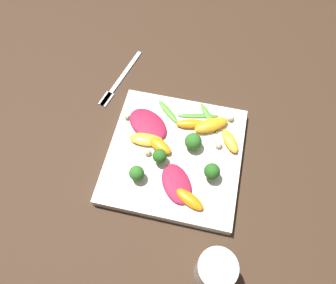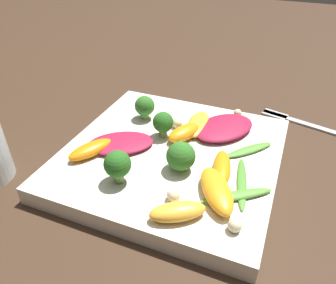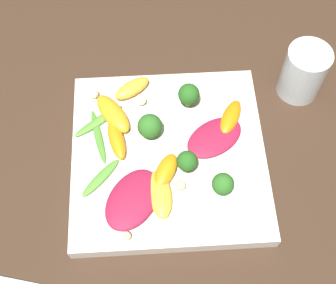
# 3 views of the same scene
# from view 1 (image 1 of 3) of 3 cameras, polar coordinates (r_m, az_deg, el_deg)

# --- Properties ---
(ground_plane) EXTENTS (2.40, 2.40, 0.00)m
(ground_plane) POSITION_cam_1_polar(r_m,az_deg,el_deg) (0.74, 1.14, -2.80)
(ground_plane) COLOR #382619
(plate) EXTENTS (0.29, 0.29, 0.03)m
(plate) POSITION_cam_1_polar(r_m,az_deg,el_deg) (0.73, 1.15, -2.39)
(plate) COLOR silver
(plate) RESTS_ON ground_plane
(drinking_glass) EXTENTS (0.07, 0.07, 0.09)m
(drinking_glass) POSITION_cam_1_polar(r_m,az_deg,el_deg) (0.64, 8.19, -21.28)
(drinking_glass) COLOR silver
(drinking_glass) RESTS_ON ground_plane
(fork) EXTENTS (0.19, 0.06, 0.01)m
(fork) POSITION_cam_1_polar(r_m,az_deg,el_deg) (0.86, -8.85, 10.06)
(fork) COLOR #B2B2B7
(fork) RESTS_ON ground_plane
(radicchio_leaf_0) EXTENTS (0.11, 0.10, 0.01)m
(radicchio_leaf_0) POSITION_cam_1_polar(r_m,az_deg,el_deg) (0.68, 1.51, -7.26)
(radicchio_leaf_0) COLOR maroon
(radicchio_leaf_0) RESTS_ON plate
(radicchio_leaf_1) EXTENTS (0.11, 0.12, 0.01)m
(radicchio_leaf_1) POSITION_cam_1_polar(r_m,az_deg,el_deg) (0.75, -3.54, 3.10)
(radicchio_leaf_1) COLOR maroon
(radicchio_leaf_1) RESTS_ON plate
(orange_segment_0) EXTENTS (0.05, 0.07, 0.02)m
(orange_segment_0) POSITION_cam_1_polar(r_m,az_deg,el_deg) (0.67, 3.75, -9.93)
(orange_segment_0) COLOR orange
(orange_segment_0) RESTS_ON plate
(orange_segment_1) EXTENTS (0.04, 0.07, 0.02)m
(orange_segment_1) POSITION_cam_1_polar(r_m,az_deg,el_deg) (0.75, 4.10, 3.19)
(orange_segment_1) COLOR orange
(orange_segment_1) RESTS_ON plate
(orange_segment_2) EXTENTS (0.07, 0.08, 0.02)m
(orange_segment_2) POSITION_cam_1_polar(r_m,az_deg,el_deg) (0.75, 7.55, 2.94)
(orange_segment_2) COLOR orange
(orange_segment_2) RESTS_ON plate
(orange_segment_3) EXTENTS (0.05, 0.06, 0.02)m
(orange_segment_3) POSITION_cam_1_polar(r_m,az_deg,el_deg) (0.72, -1.40, -0.65)
(orange_segment_3) COLOR orange
(orange_segment_3) RESTS_ON plate
(orange_segment_4) EXTENTS (0.07, 0.06, 0.02)m
(orange_segment_4) POSITION_cam_1_polar(r_m,az_deg,el_deg) (0.73, 10.74, 0.21)
(orange_segment_4) COLOR #FCAD33
(orange_segment_4) RESTS_ON plate
(orange_segment_5) EXTENTS (0.04, 0.08, 0.01)m
(orange_segment_5) POSITION_cam_1_polar(r_m,az_deg,el_deg) (0.73, -3.86, 0.47)
(orange_segment_5) COLOR #FCAD33
(orange_segment_5) RESTS_ON plate
(broccoli_floret_0) EXTENTS (0.03, 0.03, 0.04)m
(broccoli_floret_0) POSITION_cam_1_polar(r_m,az_deg,el_deg) (0.69, -1.46, -2.48)
(broccoli_floret_0) COLOR #7A9E51
(broccoli_floret_0) RESTS_ON plate
(broccoli_floret_1) EXTENTS (0.04, 0.04, 0.04)m
(broccoli_floret_1) POSITION_cam_1_polar(r_m,az_deg,el_deg) (0.71, 4.40, 0.08)
(broccoli_floret_1) COLOR #7A9E51
(broccoli_floret_1) RESTS_ON plate
(broccoli_floret_2) EXTENTS (0.03, 0.03, 0.04)m
(broccoli_floret_2) POSITION_cam_1_polar(r_m,az_deg,el_deg) (0.68, -5.48, -5.44)
(broccoli_floret_2) COLOR #84AD5B
(broccoli_floret_2) RESTS_ON plate
(broccoli_floret_3) EXTENTS (0.03, 0.03, 0.04)m
(broccoli_floret_3) POSITION_cam_1_polar(r_m,az_deg,el_deg) (0.68, 7.65, -5.09)
(broccoli_floret_3) COLOR #7A9E51
(broccoli_floret_3) RESTS_ON plate
(arugula_sprig_0) EXTENTS (0.06, 0.07, 0.01)m
(arugula_sprig_0) POSITION_cam_1_polar(r_m,az_deg,el_deg) (0.77, 0.03, 5.31)
(arugula_sprig_0) COLOR #518E33
(arugula_sprig_0) RESTS_ON plate
(arugula_sprig_1) EXTENTS (0.08, 0.06, 0.01)m
(arugula_sprig_1) POSITION_cam_1_polar(r_m,az_deg,el_deg) (0.76, 7.19, 4.20)
(arugula_sprig_1) COLOR #518E33
(arugula_sprig_1) RESTS_ON plate
(arugula_sprig_2) EXTENTS (0.03, 0.10, 0.00)m
(arugula_sprig_2) POSITION_cam_1_polar(r_m,az_deg,el_deg) (0.77, 5.23, 4.56)
(arugula_sprig_2) COLOR #47842D
(arugula_sprig_2) RESTS_ON plate
(macadamia_nut_0) EXTENTS (0.01, 0.01, 0.01)m
(macadamia_nut_0) POSITION_cam_1_polar(r_m,az_deg,el_deg) (0.76, -7.17, 4.42)
(macadamia_nut_0) COLOR beige
(macadamia_nut_0) RESTS_ON plate
(macadamia_nut_1) EXTENTS (0.02, 0.02, 0.02)m
(macadamia_nut_1) POSITION_cam_1_polar(r_m,az_deg,el_deg) (0.71, -3.58, -1.75)
(macadamia_nut_1) COLOR beige
(macadamia_nut_1) RESTS_ON plate
(macadamia_nut_2) EXTENTS (0.02, 0.02, 0.02)m
(macadamia_nut_2) POSITION_cam_1_polar(r_m,az_deg,el_deg) (0.73, 8.79, -0.43)
(macadamia_nut_2) COLOR beige
(macadamia_nut_2) RESTS_ON plate
(macadamia_nut_3) EXTENTS (0.02, 0.02, 0.02)m
(macadamia_nut_3) POSITION_cam_1_polar(r_m,az_deg,el_deg) (0.77, 10.86, 4.17)
(macadamia_nut_3) COLOR beige
(macadamia_nut_3) RESTS_ON plate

